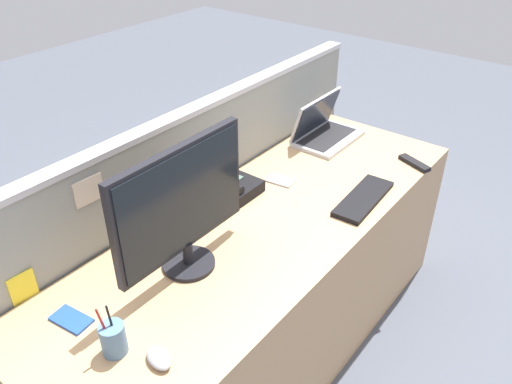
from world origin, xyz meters
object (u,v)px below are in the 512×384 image
(desktop_monitor, at_px, (182,205))
(computer_mouse_right_hand, at_px, (159,358))
(tv_remote, at_px, (414,163))
(cell_phone_silver_slab, at_px, (281,181))
(pen_cup, at_px, (113,339))
(cell_phone_blue_case, at_px, (71,319))
(desk_phone, at_px, (234,186))
(laptop, at_px, (323,129))
(keyboard_main, at_px, (363,198))

(desktop_monitor, xyz_separation_m, computer_mouse_right_hand, (-0.36, -0.24, -0.24))
(tv_remote, bearing_deg, cell_phone_silver_slab, 162.32)
(pen_cup, relative_size, tv_remote, 1.06)
(cell_phone_silver_slab, xyz_separation_m, tv_remote, (0.52, -0.42, 0.01))
(cell_phone_blue_case, bearing_deg, desk_phone, -2.26)
(computer_mouse_right_hand, relative_size, pen_cup, 0.56)
(laptop, relative_size, tv_remote, 2.18)
(pen_cup, bearing_deg, cell_phone_silver_slab, 9.16)
(pen_cup, height_order, cell_phone_blue_case, pen_cup)
(laptop, height_order, cell_phone_blue_case, laptop)
(desk_phone, height_order, computer_mouse_right_hand, desk_phone)
(cell_phone_blue_case, relative_size, tv_remote, 0.78)
(keyboard_main, bearing_deg, desk_phone, 117.77)
(laptop, distance_m, tv_remote, 0.50)
(computer_mouse_right_hand, bearing_deg, cell_phone_silver_slab, 31.47)
(desktop_monitor, distance_m, pen_cup, 0.47)
(desktop_monitor, bearing_deg, pen_cup, -165.36)
(desktop_monitor, xyz_separation_m, cell_phone_blue_case, (-0.42, 0.10, -0.25))
(desktop_monitor, distance_m, tv_remote, 1.26)
(keyboard_main, bearing_deg, desktop_monitor, 154.86)
(desk_phone, distance_m, pen_cup, 0.93)
(desktop_monitor, distance_m, laptop, 1.18)
(desk_phone, height_order, cell_phone_silver_slab, desk_phone)
(cell_phone_blue_case, xyz_separation_m, tv_remote, (1.61, -0.45, 0.01))
(desk_phone, bearing_deg, keyboard_main, -58.90)
(desk_phone, relative_size, computer_mouse_right_hand, 1.99)
(laptop, height_order, desk_phone, laptop)
(desktop_monitor, bearing_deg, cell_phone_blue_case, 166.78)
(keyboard_main, relative_size, tv_remote, 2.16)
(desk_phone, xyz_separation_m, keyboard_main, (0.29, -0.48, -0.02))
(desktop_monitor, distance_m, keyboard_main, 0.85)
(pen_cup, xyz_separation_m, cell_phone_blue_case, (-0.01, 0.21, -0.05))
(computer_mouse_right_hand, height_order, cell_phone_blue_case, computer_mouse_right_hand)
(cell_phone_blue_case, bearing_deg, pen_cup, -95.01)
(desk_phone, relative_size, tv_remote, 1.17)
(computer_mouse_right_hand, bearing_deg, cell_phone_blue_case, 115.00)
(pen_cup, distance_m, cell_phone_blue_case, 0.21)
(laptop, height_order, pen_cup, laptop)
(desktop_monitor, distance_m, computer_mouse_right_hand, 0.50)
(desk_phone, relative_size, cell_phone_blue_case, 1.50)
(laptop, xyz_separation_m, pen_cup, (-1.57, -0.25, -0.00))
(desktop_monitor, height_order, computer_mouse_right_hand, desktop_monitor)
(cell_phone_blue_case, bearing_deg, keyboard_main, -25.88)
(pen_cup, bearing_deg, computer_mouse_right_hand, -68.19)
(desk_phone, xyz_separation_m, computer_mouse_right_hand, (-0.83, -0.41, -0.02))
(desk_phone, bearing_deg, tv_remote, -36.12)
(desktop_monitor, distance_m, cell_phone_silver_slab, 0.72)
(desktop_monitor, relative_size, cell_phone_blue_case, 4.32)
(keyboard_main, distance_m, pen_cup, 1.19)
(keyboard_main, height_order, cell_phone_blue_case, keyboard_main)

